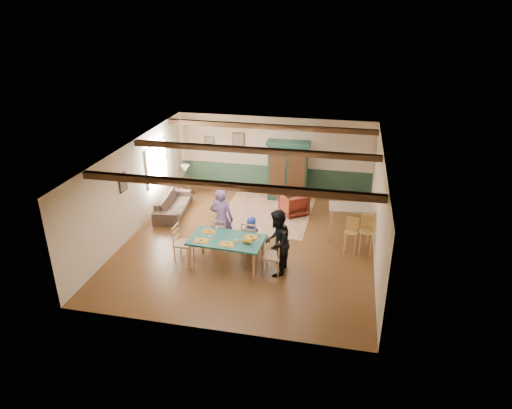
% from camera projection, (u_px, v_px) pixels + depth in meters
% --- Properties ---
extents(floor, '(8.00, 8.00, 0.00)m').
position_uv_depth(floor, '(250.00, 240.00, 13.25)').
color(floor, '#512E16').
rests_on(floor, ground).
extents(wall_back, '(7.00, 0.02, 2.70)m').
position_uv_depth(wall_back, '(274.00, 154.00, 16.26)').
color(wall_back, beige).
rests_on(wall_back, floor).
extents(wall_left, '(0.02, 8.00, 2.70)m').
position_uv_depth(wall_left, '(133.00, 188.00, 13.36)').
color(wall_left, beige).
rests_on(wall_left, floor).
extents(wall_right, '(0.02, 8.00, 2.70)m').
position_uv_depth(wall_right, '(379.00, 209.00, 12.03)').
color(wall_right, beige).
rests_on(wall_right, floor).
extents(ceiling, '(7.00, 8.00, 0.02)m').
position_uv_depth(ceiling, '(249.00, 151.00, 12.14)').
color(ceiling, silver).
rests_on(ceiling, wall_back).
extents(wainscot_back, '(6.95, 0.03, 0.90)m').
position_uv_depth(wainscot_back, '(274.00, 178.00, 16.62)').
color(wainscot_back, '#203A2A').
rests_on(wainscot_back, floor).
extents(ceiling_beam_front, '(6.95, 0.16, 0.16)m').
position_uv_depth(ceiling_beam_front, '(227.00, 186.00, 10.13)').
color(ceiling_beam_front, black).
rests_on(ceiling_beam_front, ceiling).
extents(ceiling_beam_mid, '(6.95, 0.16, 0.16)m').
position_uv_depth(ceiling_beam_mid, '(253.00, 150.00, 12.54)').
color(ceiling_beam_mid, black).
rests_on(ceiling_beam_mid, ceiling).
extents(ceiling_beam_back, '(6.95, 0.16, 0.16)m').
position_uv_depth(ceiling_beam_back, '(270.00, 127.00, 14.86)').
color(ceiling_beam_back, black).
rests_on(ceiling_beam_back, ceiling).
extents(window_left, '(0.06, 1.60, 1.30)m').
position_uv_depth(window_left, '(157.00, 163.00, 14.79)').
color(window_left, white).
rests_on(window_left, wall_left).
extents(picture_left_wall, '(0.04, 0.42, 0.52)m').
position_uv_depth(picture_left_wall, '(123.00, 183.00, 12.65)').
color(picture_left_wall, gray).
rests_on(picture_left_wall, wall_left).
extents(picture_back_a, '(0.45, 0.04, 0.55)m').
position_uv_depth(picture_back_a, '(238.00, 140.00, 16.30)').
color(picture_back_a, gray).
rests_on(picture_back_a, wall_back).
extents(picture_back_b, '(0.38, 0.04, 0.48)m').
position_uv_depth(picture_back_b, '(209.00, 143.00, 16.57)').
color(picture_back_b, gray).
rests_on(picture_back_b, wall_back).
extents(dining_table, '(1.96, 1.16, 0.79)m').
position_uv_depth(dining_table, '(227.00, 252.00, 11.84)').
color(dining_table, '#1B564B').
rests_on(dining_table, floor).
extents(dining_chair_far_left, '(0.47, 0.49, 1.00)m').
position_uv_depth(dining_chair_far_left, '(221.00, 233.00, 12.57)').
color(dining_chair_far_left, tan).
rests_on(dining_chair_far_left, floor).
extents(dining_chair_far_right, '(0.47, 0.49, 1.00)m').
position_uv_depth(dining_chair_far_right, '(251.00, 237.00, 12.36)').
color(dining_chair_far_right, tan).
rests_on(dining_chair_far_right, floor).
extents(dining_chair_end_left, '(0.49, 0.47, 1.00)m').
position_uv_depth(dining_chair_end_left, '(183.00, 243.00, 12.09)').
color(dining_chair_end_left, tan).
rests_on(dining_chair_end_left, floor).
extents(dining_chair_end_right, '(0.49, 0.47, 1.00)m').
position_uv_depth(dining_chair_end_right, '(272.00, 255.00, 11.50)').
color(dining_chair_end_right, tan).
rests_on(dining_chair_end_right, floor).
extents(person_man, '(0.69, 0.47, 1.82)m').
position_uv_depth(person_man, '(222.00, 219.00, 12.47)').
color(person_man, slate).
rests_on(person_man, floor).
extents(person_woman, '(0.71, 0.88, 1.74)m').
position_uv_depth(person_woman, '(277.00, 243.00, 11.33)').
color(person_woman, black).
rests_on(person_woman, floor).
extents(person_child, '(0.54, 0.37, 1.06)m').
position_uv_depth(person_child, '(251.00, 235.00, 12.43)').
color(person_child, '#2837A1').
rests_on(person_child, floor).
extents(cat, '(0.39, 0.17, 0.19)m').
position_uv_depth(cat, '(247.00, 240.00, 11.41)').
color(cat, orange).
rests_on(cat, dining_table).
extents(place_setting_near_left, '(0.44, 0.34, 0.11)m').
position_uv_depth(place_setting_near_left, '(201.00, 239.00, 11.56)').
color(place_setting_near_left, gold).
rests_on(place_setting_near_left, dining_table).
extents(place_setting_near_center, '(0.44, 0.34, 0.11)m').
position_uv_depth(place_setting_near_center, '(227.00, 242.00, 11.40)').
color(place_setting_near_center, gold).
rests_on(place_setting_near_center, dining_table).
extents(place_setting_far_left, '(0.44, 0.34, 0.11)m').
position_uv_depth(place_setting_far_left, '(209.00, 230.00, 12.03)').
color(place_setting_far_left, gold).
rests_on(place_setting_far_left, dining_table).
extents(place_setting_far_right, '(0.44, 0.34, 0.11)m').
position_uv_depth(place_setting_far_right, '(251.00, 235.00, 11.75)').
color(place_setting_far_right, gold).
rests_on(place_setting_far_right, dining_table).
extents(area_rug, '(2.95, 3.46, 0.01)m').
position_uv_depth(area_rug, '(267.00, 212.00, 15.02)').
color(area_rug, beige).
rests_on(area_rug, floor).
extents(armoire, '(1.48, 0.63, 2.07)m').
position_uv_depth(armoire, '(288.00, 171.00, 15.60)').
color(armoire, '#132F25').
rests_on(armoire, floor).
extents(armchair, '(1.09, 1.09, 0.73)m').
position_uv_depth(armchair, '(294.00, 204.00, 14.76)').
color(armchair, '#4F150F').
rests_on(armchair, floor).
extents(sofa, '(1.06, 2.18, 0.61)m').
position_uv_depth(sofa, '(173.00, 204.00, 14.85)').
color(sofa, '#3E2F27').
rests_on(sofa, floor).
extents(end_table, '(0.49, 0.49, 0.59)m').
position_uv_depth(end_table, '(187.00, 188.00, 16.17)').
color(end_table, black).
rests_on(end_table, floor).
extents(table_lamp, '(0.34, 0.34, 0.54)m').
position_uv_depth(table_lamp, '(185.00, 173.00, 15.94)').
color(table_lamp, '#D3C088').
rests_on(table_lamp, end_table).
extents(counter_table, '(1.27, 0.81, 1.01)m').
position_uv_depth(counter_table, '(349.00, 222.00, 13.18)').
color(counter_table, '#BFAE95').
rests_on(counter_table, floor).
extents(bar_stool_left, '(0.41, 0.44, 1.02)m').
position_uv_depth(bar_stool_left, '(351.00, 236.00, 12.39)').
color(bar_stool_left, tan).
rests_on(bar_stool_left, floor).
extents(bar_stool_right, '(0.40, 0.44, 1.10)m').
position_uv_depth(bar_stool_right, '(366.00, 236.00, 12.35)').
color(bar_stool_right, tan).
rests_on(bar_stool_right, floor).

